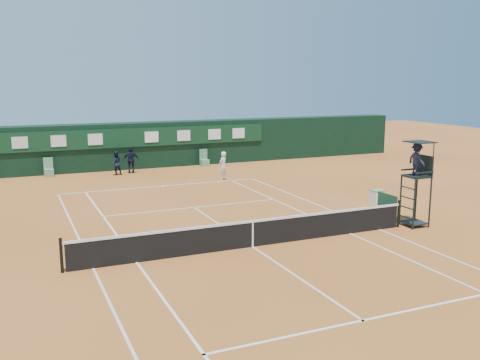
% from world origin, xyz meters
% --- Properties ---
extents(ground, '(90.00, 90.00, 0.00)m').
position_xyz_m(ground, '(0.00, 0.00, 0.00)').
color(ground, '#BE682C').
rests_on(ground, ground).
extents(court_lines, '(11.05, 23.85, 0.01)m').
position_xyz_m(court_lines, '(0.00, 0.00, 0.01)').
color(court_lines, silver).
rests_on(court_lines, ground).
extents(tennis_net, '(12.90, 0.10, 1.10)m').
position_xyz_m(tennis_net, '(0.00, 0.00, 0.51)').
color(tennis_net, black).
rests_on(tennis_net, ground).
extents(back_wall, '(40.00, 1.65, 3.00)m').
position_xyz_m(back_wall, '(0.00, 18.74, 1.51)').
color(back_wall, black).
rests_on(back_wall, ground).
extents(linesman_chair_left, '(0.55, 0.50, 1.15)m').
position_xyz_m(linesman_chair_left, '(-5.50, 17.48, 0.32)').
color(linesman_chair_left, slate).
rests_on(linesman_chair_left, ground).
extents(linesman_chair_right, '(0.55, 0.50, 1.15)m').
position_xyz_m(linesman_chair_right, '(4.50, 17.48, 0.32)').
color(linesman_chair_right, '#60936C').
rests_on(linesman_chair_right, ground).
extents(umpire_chair, '(0.96, 0.95, 3.42)m').
position_xyz_m(umpire_chair, '(7.08, -0.13, 2.46)').
color(umpire_chair, black).
rests_on(umpire_chair, ground).
extents(player_bench, '(0.56, 1.20, 1.10)m').
position_xyz_m(player_bench, '(6.62, 1.15, 0.60)').
color(player_bench, '#1B432D').
rests_on(player_bench, ground).
extents(tennis_bag, '(0.55, 0.83, 0.29)m').
position_xyz_m(tennis_bag, '(6.99, 1.55, 0.14)').
color(tennis_bag, black).
rests_on(tennis_bag, ground).
extents(cooler, '(0.57, 0.57, 0.65)m').
position_xyz_m(cooler, '(8.28, 3.76, 0.33)').
color(cooler, white).
rests_on(cooler, ground).
extents(tennis_ball, '(0.07, 0.07, 0.07)m').
position_xyz_m(tennis_ball, '(3.73, 9.81, 0.03)').
color(tennis_ball, yellow).
rests_on(tennis_ball, ground).
extents(player, '(0.73, 0.68, 1.68)m').
position_xyz_m(player, '(3.76, 12.22, 0.84)').
color(player, white).
rests_on(player, ground).
extents(ball_kid_left, '(0.79, 0.65, 1.48)m').
position_xyz_m(ball_kid_left, '(-1.65, 16.42, 0.74)').
color(ball_kid_left, black).
rests_on(ball_kid_left, ground).
extents(ball_kid_right, '(1.03, 0.57, 1.67)m').
position_xyz_m(ball_kid_right, '(-0.64, 16.73, 0.83)').
color(ball_kid_right, black).
rests_on(ball_kid_right, ground).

